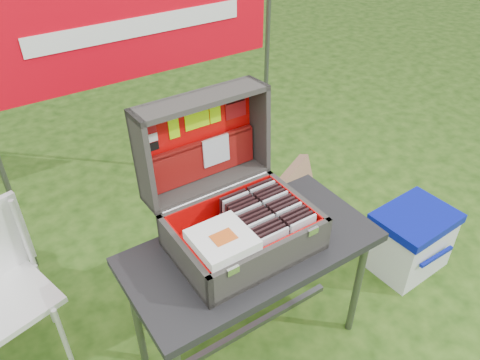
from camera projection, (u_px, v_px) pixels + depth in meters
ground at (255, 326)px, 2.48m from camera, size 80.00×80.00×0.00m
table at (251, 298)px, 2.20m from camera, size 1.09×0.55×0.68m
table_top at (252, 249)px, 2.01m from camera, size 1.09×0.55×0.04m
table_leg_fr at (357, 286)px, 2.28m from camera, size 0.04×0.04×0.64m
table_leg_bl at (137, 317)px, 2.13m from camera, size 0.04×0.04×0.64m
table_leg_br at (301, 237)px, 2.57m from camera, size 0.04×0.04×0.64m
table_brace at (250, 328)px, 2.33m from camera, size 0.94×0.03×0.03m
suitcase at (236, 185)px, 1.87m from camera, size 0.59×0.58×0.57m
suitcase_base_bottom at (244, 244)px, 1.99m from camera, size 0.59×0.42×0.02m
suitcase_base_wall_front at (272, 261)px, 1.81m from camera, size 0.59×0.02×0.16m
suitcase_base_wall_back at (219, 207)px, 2.08m from camera, size 0.59×0.02×0.16m
suitcase_base_wall_left at (184, 260)px, 1.82m from camera, size 0.02×0.42×0.16m
suitcase_base_wall_right at (296, 208)px, 2.07m from camera, size 0.02×0.42×0.16m
suitcase_liner_floor at (244, 242)px, 1.98m from camera, size 0.54×0.37×0.01m
suitcase_latch_left at (233, 271)px, 1.68m from camera, size 0.05×0.01×0.03m
suitcase_latch_right at (313, 231)px, 1.85m from camera, size 0.05×0.01×0.03m
suitcase_hinge at (217, 192)px, 2.04m from camera, size 0.53×0.02×0.02m
suitcase_lid_back at (197, 137)px, 2.03m from camera, size 0.59×0.05×0.42m
suitcase_lid_rim_far at (201, 99)px, 1.88m from camera, size 0.59×0.16×0.03m
suitcase_lid_rim_near at (208, 182)px, 2.09m from camera, size 0.59×0.16×0.03m
suitcase_lid_rim_left at (143, 163)px, 1.86m from camera, size 0.02×0.18×0.43m
suitcase_lid_rim_right at (258, 125)px, 2.11m from camera, size 0.02×0.18×0.43m
suitcase_lid_liner at (198, 138)px, 2.02m from camera, size 0.54×0.03×0.37m
suitcase_liner_wall_front at (270, 257)px, 1.82m from camera, size 0.54×0.01×0.13m
suitcase_liner_wall_back at (220, 207)px, 2.06m from camera, size 0.54×0.01×0.13m
suitcase_liner_wall_left at (187, 256)px, 1.82m from camera, size 0.01×0.37×0.13m
suitcase_liner_wall_right at (294, 208)px, 2.06m from camera, size 0.01×0.37×0.13m
suitcase_lid_pocket at (202, 159)px, 2.06m from camera, size 0.52×0.04×0.17m
suitcase_pocket_edge at (201, 143)px, 2.01m from camera, size 0.51×0.02×0.02m
suitcase_pocket_cd at (216, 151)px, 2.06m from camera, size 0.13×0.02×0.13m
lid_sticker_cc_a at (148, 120)px, 1.84m from camera, size 0.06×0.01×0.04m
lid_sticker_cc_b at (150, 129)px, 1.86m from camera, size 0.06×0.01×0.04m
lid_sticker_cc_c at (151, 138)px, 1.88m from camera, size 0.06×0.01×0.04m
lid_sticker_cc_d at (152, 147)px, 1.90m from camera, size 0.06×0.01×0.04m
lid_card_neon_tall at (174, 126)px, 1.91m from camera, size 0.05×0.01×0.12m
lid_card_neon_main at (197, 118)px, 1.96m from camera, size 0.12×0.01×0.09m
lid_card_neon_small at (215, 113)px, 2.00m from camera, size 0.05×0.01×0.09m
lid_sticker_band at (236, 107)px, 2.05m from camera, size 0.10×0.01×0.10m
lid_sticker_band_bar at (235, 100)px, 2.04m from camera, size 0.09×0.00×0.02m
cd_left_0 at (274, 247)px, 1.84m from camera, size 0.13×0.01×0.15m
cd_left_1 at (271, 244)px, 1.86m from camera, size 0.13×0.01×0.15m
cd_left_2 at (267, 241)px, 1.87m from camera, size 0.13×0.01×0.15m
cd_left_3 at (264, 237)px, 1.89m from camera, size 0.13×0.01×0.15m
cd_left_4 at (261, 234)px, 1.90m from camera, size 0.13×0.01×0.15m
cd_left_5 at (257, 231)px, 1.92m from camera, size 0.13×0.01×0.15m
cd_left_6 at (254, 228)px, 1.93m from camera, size 0.13×0.01×0.15m
cd_left_7 at (251, 225)px, 1.95m from camera, size 0.13×0.01×0.15m
cd_left_8 at (248, 222)px, 1.96m from camera, size 0.13×0.01×0.15m
cd_left_9 at (245, 219)px, 1.98m from camera, size 0.13×0.01×0.15m
cd_left_10 at (242, 216)px, 2.00m from camera, size 0.13×0.01×0.15m
cd_left_11 at (239, 213)px, 2.01m from camera, size 0.13×0.01×0.15m
cd_left_12 at (236, 210)px, 2.03m from camera, size 0.13×0.01×0.15m
cd_left_13 at (233, 207)px, 2.04m from camera, size 0.13×0.01×0.15m
cd_right_0 at (302, 234)px, 1.90m from camera, size 0.13×0.01×0.15m
cd_right_1 at (299, 231)px, 1.92m from camera, size 0.13×0.01×0.15m
cd_right_2 at (295, 227)px, 1.93m from camera, size 0.13×0.01×0.15m
cd_right_3 at (291, 224)px, 1.95m from camera, size 0.13×0.01×0.15m
cd_right_4 at (288, 221)px, 1.97m from camera, size 0.13×0.01×0.15m
cd_right_5 at (285, 218)px, 1.98m from camera, size 0.13×0.01×0.15m
cd_right_6 at (281, 215)px, 2.00m from camera, size 0.13×0.01×0.15m
cd_right_7 at (278, 213)px, 2.01m from camera, size 0.13×0.01×0.15m
cd_right_8 at (275, 210)px, 2.03m from camera, size 0.13×0.01×0.15m
cd_right_9 at (272, 207)px, 2.04m from camera, size 0.13×0.01×0.15m
cd_right_10 at (268, 204)px, 2.06m from camera, size 0.13×0.01×0.15m
cd_right_11 at (265, 201)px, 2.07m from camera, size 0.13×0.01×0.15m
cd_right_12 at (262, 199)px, 2.09m from camera, size 0.13×0.01×0.15m
cd_right_13 at (259, 196)px, 2.11m from camera, size 0.13×0.01×0.15m
songbook_0 at (222, 243)px, 1.78m from camera, size 0.22×0.22×0.00m
songbook_1 at (222, 242)px, 1.77m from camera, size 0.22×0.22×0.00m
songbook_2 at (222, 241)px, 1.77m from camera, size 0.22×0.22×0.00m
songbook_3 at (222, 240)px, 1.77m from camera, size 0.22×0.22×0.00m
songbook_4 at (222, 239)px, 1.77m from camera, size 0.22×0.22×0.00m
songbook_5 at (222, 238)px, 1.76m from camera, size 0.22×0.22×0.00m
songbook_6 at (222, 237)px, 1.76m from camera, size 0.22×0.22×0.00m
songbook_7 at (222, 236)px, 1.76m from camera, size 0.22×0.22×0.00m
songbook_graphic at (224, 237)px, 1.75m from camera, size 0.09×0.07×0.00m
cooler at (410, 240)px, 2.73m from camera, size 0.46×0.36×0.39m
cooler_body at (409, 243)px, 2.74m from camera, size 0.44×0.33×0.34m
cooler_lid at (416, 218)px, 2.63m from camera, size 0.46×0.36×0.05m
cooler_handle at (437, 257)px, 2.60m from camera, size 0.26×0.02×0.02m
chair at (8, 304)px, 2.08m from camera, size 0.47×0.49×0.82m
chair_seat at (7, 302)px, 2.08m from camera, size 0.46×0.46×0.03m
chair_leg_fr at (64, 339)px, 2.17m from camera, size 0.02×0.02×0.42m
chair_leg_br at (45, 295)px, 2.38m from camera, size 0.02×0.02×0.42m
chair_upright_right at (23, 234)px, 2.16m from camera, size 0.02×0.02×0.39m
cardboard_box at (298, 195)px, 3.06m from camera, size 0.42×0.33×0.41m
banner_post_right at (266, 71)px, 3.10m from camera, size 0.03×0.03×1.70m
banner at (140, 26)px, 2.45m from camera, size 1.60×0.02×0.55m
banner_text at (141, 26)px, 2.44m from camera, size 1.20×0.00×0.10m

